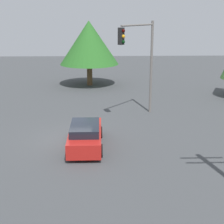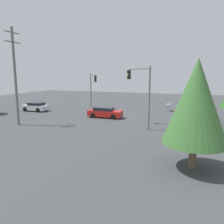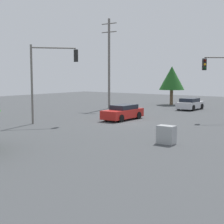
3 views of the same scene
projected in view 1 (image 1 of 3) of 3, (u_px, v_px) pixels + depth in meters
ground_plane at (70, 140)px, 20.16m from camera, size 80.00×80.00×0.00m
sedan_red at (85, 135)px, 18.93m from camera, size 1.89×4.60×1.39m
traffic_signal_cross at (141, 53)px, 23.41m from camera, size 2.69×3.19×6.65m
tree_right at (89, 43)px, 34.11m from camera, size 5.88×5.88×6.45m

